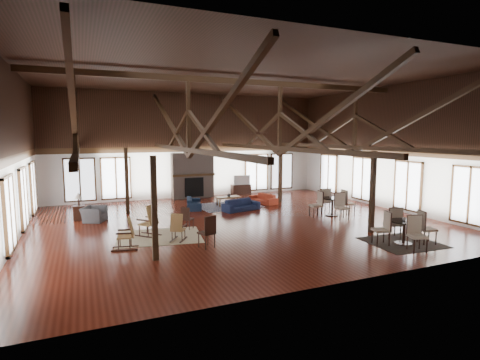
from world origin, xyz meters
name	(u,v)px	position (x,y,z in m)	size (l,w,h in m)	color
floor	(237,222)	(0.00, 0.00, 0.00)	(16.00, 16.00, 0.00)	#551D11
ceiling	(236,75)	(0.00, 0.00, 6.00)	(16.00, 14.00, 0.02)	black
wall_back	(191,146)	(0.00, 7.00, 3.00)	(16.00, 0.02, 6.00)	white
wall_front	(349,161)	(0.00, -7.00, 3.00)	(16.00, 0.02, 6.00)	white
wall_left	(10,154)	(-8.00, 0.00, 3.00)	(0.02, 14.00, 6.00)	white
wall_right	(387,148)	(8.00, 0.00, 3.00)	(0.02, 14.00, 6.00)	white
roof_truss	(236,125)	(0.00, 0.00, 4.03)	(15.60, 14.07, 3.14)	black
post_grid	(237,186)	(0.00, 0.00, 1.52)	(8.16, 7.16, 3.05)	black
fireplace	(193,176)	(0.00, 6.67, 1.29)	(2.50, 0.69, 2.60)	#766359
ceiling_fan	(258,132)	(0.50, -1.00, 3.73)	(1.60, 1.60, 0.75)	black
sofa_navy_front	(241,205)	(1.13, 2.15, 0.27)	(1.84, 0.72, 0.54)	#141B37
sofa_navy_left	(194,203)	(-0.82, 3.59, 0.26)	(0.70, 1.78, 0.52)	#121D32
sofa_orange	(263,199)	(3.00, 3.48, 0.24)	(0.66, 1.68, 0.49)	#A63520
coffee_table	(228,198)	(1.00, 3.58, 0.42)	(1.26, 0.67, 0.47)	brown
vase	(229,195)	(1.02, 3.49, 0.57)	(0.18, 0.18, 0.19)	#B2B2B2
armchair	(94,214)	(-5.49, 2.46, 0.31)	(0.84, 0.96, 0.63)	#38383B
side_table_lamp	(79,210)	(-6.07, 3.02, 0.45)	(0.47, 0.47, 1.20)	black
rocking_chair_a	(150,221)	(-3.71, -0.81, 0.54)	(0.95, 0.98, 1.15)	brown
rocking_chair_b	(178,228)	(-2.94, -1.80, 0.46)	(0.74, 0.85, 0.97)	brown
rocking_chair_c	(128,234)	(-4.61, -2.08, 0.49)	(0.89, 0.59, 1.05)	brown
side_chair_a	(187,216)	(-2.24, -0.40, 0.51)	(0.53, 0.53, 0.88)	black
side_chair_b	(208,229)	(-2.22, -3.01, 0.62)	(0.58, 0.58, 1.07)	black
cafe_table_near	(404,228)	(3.92, -5.12, 0.55)	(2.16, 2.16, 1.11)	black
cafe_table_far	(332,203)	(4.46, -0.51, 0.56)	(2.20, 2.20, 1.13)	black
cup_near	(404,219)	(3.97, -5.06, 0.84)	(0.12, 0.12, 0.09)	#B2B2B2
cup_far	(331,197)	(4.37, -0.50, 0.86)	(0.11, 0.11, 0.09)	#B2B2B2
tv_console	(241,189)	(3.08, 6.75, 0.30)	(1.19, 0.45, 0.60)	black
television	(241,180)	(3.11, 6.75, 0.89)	(1.01, 0.13, 0.58)	#B2B2B2
rug_tan	(159,237)	(-3.41, -1.02, 0.01)	(2.93, 2.30, 0.01)	#C3AE87
rug_navy	(228,206)	(0.97, 3.50, 0.01)	(3.13, 2.35, 0.01)	#181B44
rug_dark	(402,242)	(4.02, -4.98, 0.01)	(2.26, 2.05, 0.01)	black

